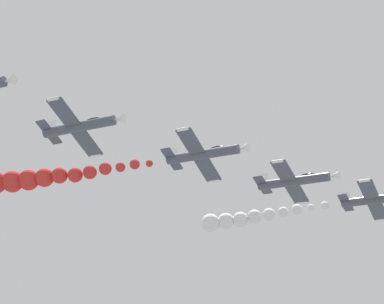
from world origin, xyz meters
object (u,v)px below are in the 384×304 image
at_px(airplane_lead, 378,199).
at_px(airplane_right_inner, 204,154).
at_px(airplane_left_inner, 295,181).
at_px(airplane_left_outer, 80,126).

bearing_deg(airplane_lead, airplane_right_inner, -37.60).
relative_size(airplane_left_inner, airplane_right_inner, 1.00).
height_order(airplane_lead, airplane_right_inner, airplane_right_inner).
distance_m(airplane_lead, airplane_left_outer, 39.98).
distance_m(airplane_left_inner, airplane_left_outer, 27.23).
bearing_deg(airplane_left_inner, airplane_lead, 142.26).
relative_size(airplane_right_inner, airplane_left_outer, 1.00).
bearing_deg(airplane_lead, airplane_left_inner, -37.74).
bearing_deg(airplane_left_inner, airplane_right_inner, -37.45).
distance_m(airplane_right_inner, airplane_left_outer, 14.67).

